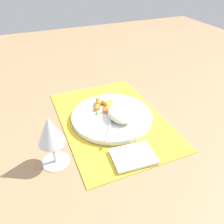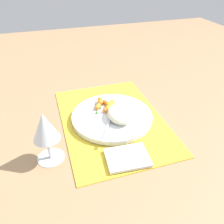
# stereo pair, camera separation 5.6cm
# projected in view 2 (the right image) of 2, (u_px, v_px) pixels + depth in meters

# --- Properties ---
(ground_plane) EXTENTS (2.40, 2.40, 0.00)m
(ground_plane) POSITION_uv_depth(u_px,v_px,m) (112.00, 120.00, 0.78)
(ground_plane) COLOR #997551
(placemat) EXTENTS (0.48, 0.33, 0.01)m
(placemat) POSITION_uv_depth(u_px,v_px,m) (112.00, 119.00, 0.78)
(placemat) COLOR gold
(placemat) RESTS_ON ground_plane
(plate) EXTENTS (0.27, 0.27, 0.02)m
(plate) POSITION_uv_depth(u_px,v_px,m) (112.00, 116.00, 0.77)
(plate) COLOR white
(plate) RESTS_ON placemat
(rice_mound) EXTENTS (0.11, 0.08, 0.03)m
(rice_mound) POSITION_uv_depth(u_px,v_px,m) (120.00, 114.00, 0.74)
(rice_mound) COLOR beige
(rice_mound) RESTS_ON plate
(carrot_portion) EXTENTS (0.09, 0.09, 0.02)m
(carrot_portion) POSITION_uv_depth(u_px,v_px,m) (106.00, 105.00, 0.80)
(carrot_portion) COLOR orange
(carrot_portion) RESTS_ON plate
(pea_scatter) EXTENTS (0.06, 0.09, 0.01)m
(pea_scatter) POSITION_uv_depth(u_px,v_px,m) (106.00, 107.00, 0.80)
(pea_scatter) COLOR #539B3C
(pea_scatter) RESTS_ON plate
(fork) EXTENTS (0.18, 0.10, 0.01)m
(fork) POSITION_uv_depth(u_px,v_px,m) (111.00, 118.00, 0.74)
(fork) COLOR silver
(fork) RESTS_ON plate
(wine_glass) EXTENTS (0.07, 0.07, 0.15)m
(wine_glass) POSITION_uv_depth(u_px,v_px,m) (45.00, 129.00, 0.58)
(wine_glass) COLOR silver
(wine_glass) RESTS_ON ground_plane
(napkin) EXTENTS (0.10, 0.12, 0.01)m
(napkin) POSITION_uv_depth(u_px,v_px,m) (127.00, 157.00, 0.62)
(napkin) COLOR white
(napkin) RESTS_ON placemat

